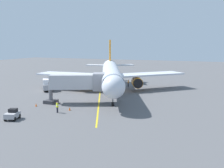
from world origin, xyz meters
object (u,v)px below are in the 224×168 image
(ground_crew_marshaller, at_px, (57,107))
(tug_near_nose, at_px, (12,115))
(safety_cone_nose_right, at_px, (70,109))
(box_truck_portside, at_px, (48,85))
(safety_cone_nose_left, at_px, (36,105))
(airplane, at_px, (111,74))
(jet_bridge, at_px, (82,82))
(ground_crew_loader, at_px, (128,83))
(ground_crew_wing_walker, at_px, (101,84))

(ground_crew_marshaller, height_order, tug_near_nose, ground_crew_marshaller)
(safety_cone_nose_right, bearing_deg, box_truck_portside, -44.44)
(ground_crew_marshaller, bearing_deg, safety_cone_nose_left, -20.97)
(airplane, relative_size, jet_bridge, 3.42)
(jet_bridge, distance_m, tug_near_nose, 14.03)
(airplane, distance_m, safety_cone_nose_left, 19.24)
(ground_crew_loader, relative_size, safety_cone_nose_left, 3.11)
(ground_crew_wing_walker, relative_size, box_truck_portside, 0.35)
(ground_crew_wing_walker, relative_size, safety_cone_nose_left, 3.11)
(jet_bridge, bearing_deg, ground_crew_wing_walker, -76.07)
(airplane, bearing_deg, box_truck_portside, 16.77)
(ground_crew_loader, height_order, tug_near_nose, ground_crew_loader)
(ground_crew_wing_walker, relative_size, ground_crew_loader, 1.00)
(airplane, height_order, ground_crew_loader, airplane)
(ground_crew_wing_walker, distance_m, safety_cone_nose_left, 22.19)
(ground_crew_loader, relative_size, box_truck_portside, 0.35)
(jet_bridge, relative_size, tug_near_nose, 4.22)
(ground_crew_loader, bearing_deg, ground_crew_marshaller, 86.46)
(ground_crew_marshaller, relative_size, safety_cone_nose_left, 3.11)
(jet_bridge, distance_m, box_truck_portside, 15.98)
(airplane, height_order, safety_cone_nose_left, airplane)
(airplane, relative_size, ground_crew_wing_walker, 22.33)
(tug_near_nose, bearing_deg, ground_crew_wing_walker, -89.76)
(ground_crew_marshaller, xyz_separation_m, ground_crew_wing_walker, (3.85, -24.30, 0.00))
(airplane, bearing_deg, ground_crew_marshaller, 88.10)
(airplane, relative_size, ground_crew_loader, 22.33)
(jet_bridge, height_order, ground_crew_wing_walker, jet_bridge)
(tug_near_nose, bearing_deg, airplane, -99.75)
(ground_crew_loader, height_order, box_truck_portside, box_truck_portside)
(tug_near_nose, bearing_deg, box_truck_portside, -66.37)
(airplane, xyz_separation_m, tug_near_nose, (4.39, 25.56, -3.30))
(tug_near_nose, bearing_deg, ground_crew_marshaller, -123.64)
(jet_bridge, distance_m, ground_crew_wing_walker, 17.58)
(airplane, height_order, tug_near_nose, airplane)
(tug_near_nose, distance_m, box_truck_portside, 23.39)
(ground_crew_marshaller, xyz_separation_m, safety_cone_nose_right, (-0.99, -1.99, -0.61))
(airplane, relative_size, tug_near_nose, 14.44)
(ground_crew_wing_walker, xyz_separation_m, safety_cone_nose_left, (1.90, 22.10, -0.61))
(ground_crew_loader, xyz_separation_m, safety_cone_nose_left, (7.50, 26.13, -0.61))
(ground_crew_wing_walker, distance_m, safety_cone_nose_right, 22.84)
(airplane, bearing_deg, ground_crew_wing_walker, -43.88)
(safety_cone_nose_right, bearing_deg, ground_crew_loader, -91.66)
(jet_bridge, bearing_deg, tug_near_nose, 72.78)
(airplane, distance_m, safety_cone_nose_right, 18.35)
(safety_cone_nose_left, bearing_deg, ground_crew_loader, -106.02)
(tug_near_nose, xyz_separation_m, safety_cone_nose_right, (-4.72, -7.60, -0.43))
(ground_crew_loader, bearing_deg, tug_near_nose, 80.83)
(jet_bridge, xyz_separation_m, box_truck_portside, (13.42, -8.34, -2.38))
(jet_bridge, distance_m, ground_crew_loader, 21.11)
(airplane, height_order, jet_bridge, airplane)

